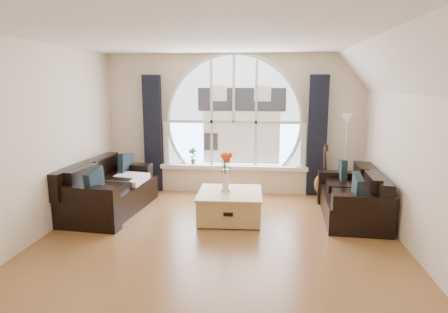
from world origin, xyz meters
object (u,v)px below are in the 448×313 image
coffee_chest (230,204)px  potted_plant (193,156)px  sofa_left (110,189)px  guitar (324,172)px  vase_flowers (226,167)px  floor_lamp (345,158)px  sofa_right (352,194)px

coffee_chest → potted_plant: bearing=117.0°
sofa_left → coffee_chest: bearing=0.8°
guitar → potted_plant: (-2.52, 0.37, 0.19)m
vase_flowers → floor_lamp: 2.38m
sofa_left → vase_flowers: vase_flowers is taller
vase_flowers → potted_plant: vase_flowers is taller
sofa_left → sofa_right: bearing=7.1°
floor_lamp → sofa_left: bearing=-165.0°
floor_lamp → guitar: bearing=-174.6°
coffee_chest → floor_lamp: 2.43m
potted_plant → guitar: bearing=-8.3°
coffee_chest → guitar: 2.06m
vase_flowers → potted_plant: size_ratio=2.11×
coffee_chest → vase_flowers: 0.60m
guitar → vase_flowers: bearing=-157.7°
coffee_chest → guitar: size_ratio=0.94×
coffee_chest → floor_lamp: bearing=29.9°
sofa_left → coffee_chest: sofa_left is taller
sofa_left → vase_flowers: 2.02m
sofa_left → potted_plant: 1.86m
floor_lamp → coffee_chest: bearing=-147.9°
coffee_chest → guitar: guitar is taller
sofa_left → vase_flowers: (1.97, -0.09, 0.44)m
vase_flowers → floor_lamp: (2.08, 1.17, -0.04)m
sofa_right → floor_lamp: floor_lamp is taller
vase_flowers → floor_lamp: bearing=29.4°
sofa_right → floor_lamp: (0.07, 0.98, 0.40)m
sofa_right → guitar: bearing=110.8°
vase_flowers → potted_plant: bearing=118.4°
sofa_right → guitar: size_ratio=1.62×
floor_lamp → guitar: 0.46m
sofa_right → coffee_chest: (-1.93, -0.27, -0.16)m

